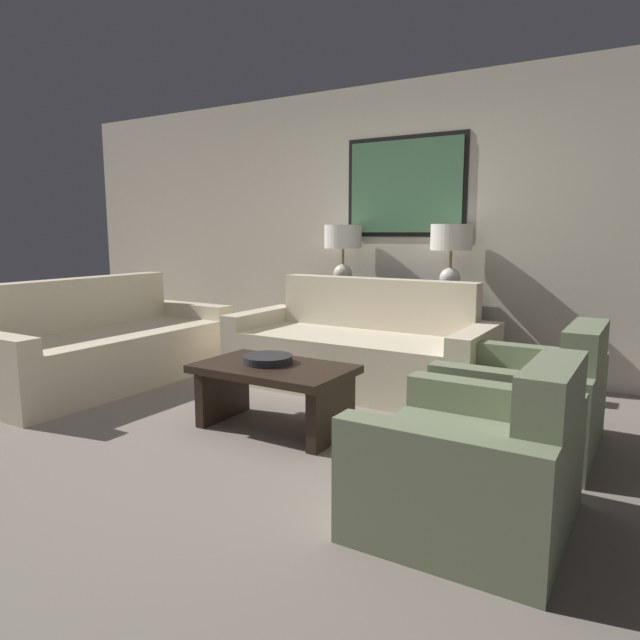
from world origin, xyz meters
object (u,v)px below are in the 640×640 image
(table_lamp_right, at_px, (451,245))
(couch_by_back_wall, at_px, (359,352))
(armchair_near_camera, at_px, (475,468))
(couch_by_side, at_px, (106,349))
(console_table, at_px, (393,330))
(coffee_table, at_px, (274,384))
(decorative_bowl, at_px, (268,359))
(armchair_near_back_wall, at_px, (527,404))
(table_lamp_left, at_px, (343,244))

(table_lamp_right, distance_m, couch_by_back_wall, 1.22)
(couch_by_back_wall, bearing_deg, armchair_near_camera, -49.90)
(table_lamp_right, distance_m, couch_by_side, 3.09)
(couch_by_back_wall, bearing_deg, console_table, 90.00)
(coffee_table, bearing_deg, couch_by_back_wall, 90.36)
(console_table, bearing_deg, couch_by_back_wall, -90.00)
(couch_by_back_wall, xyz_separation_m, armchair_near_camera, (1.48, -1.76, -0.03))
(coffee_table, relative_size, decorative_bowl, 3.05)
(table_lamp_right, bearing_deg, armchair_near_back_wall, -54.85)
(couch_by_back_wall, relative_size, armchair_near_back_wall, 2.33)
(table_lamp_left, height_order, decorative_bowl, table_lamp_left)
(decorative_bowl, bearing_deg, console_table, 88.04)
(coffee_table, bearing_deg, decorative_bowl, 156.34)
(table_lamp_left, xyz_separation_m, couch_by_side, (-1.39, -1.67, -0.87))
(decorative_bowl, xyz_separation_m, armchair_near_back_wall, (1.55, 0.51, -0.19))
(console_table, bearing_deg, table_lamp_left, 180.00)
(armchair_near_camera, bearing_deg, coffee_table, 159.89)
(console_table, bearing_deg, armchair_near_camera, -58.62)
(coffee_table, bearing_deg, couch_by_side, 173.48)
(table_lamp_left, distance_m, armchair_near_camera, 3.29)
(table_lamp_right, relative_size, decorative_bowl, 1.78)
(table_lamp_left, xyz_separation_m, coffee_table, (0.54, -1.89, -0.86))
(couch_by_side, height_order, decorative_bowl, couch_by_side)
(decorative_bowl, bearing_deg, armchair_near_camera, -20.28)
(console_table, relative_size, table_lamp_left, 2.61)
(table_lamp_left, distance_m, coffee_table, 2.15)
(couch_by_side, bearing_deg, armchair_near_back_wall, 5.37)
(console_table, xyz_separation_m, coffee_table, (0.01, -1.89, -0.08))
(table_lamp_right, height_order, armchair_near_back_wall, table_lamp_right)
(couch_by_back_wall, distance_m, decorative_bowl, 1.20)
(table_lamp_left, bearing_deg, armchair_near_camera, -50.36)
(decorative_bowl, distance_m, armchair_near_back_wall, 1.64)
(table_lamp_left, xyz_separation_m, couch_by_back_wall, (0.53, -0.67, -0.87))
(coffee_table, distance_m, armchair_near_back_wall, 1.57)
(table_lamp_left, xyz_separation_m, armchair_near_back_wall, (2.02, -1.35, -0.90))
(table_lamp_left, relative_size, couch_by_side, 0.27)
(armchair_near_camera, bearing_deg, table_lamp_right, 111.37)
(table_lamp_left, bearing_deg, console_table, 0.00)
(table_lamp_left, relative_size, armchair_near_back_wall, 0.63)
(console_table, bearing_deg, coffee_table, -89.77)
(couch_by_back_wall, xyz_separation_m, decorative_bowl, (-0.06, -1.19, 0.16))
(console_table, bearing_deg, couch_by_side, -138.96)
(table_lamp_right, xyz_separation_m, decorative_bowl, (-0.60, -1.86, -0.71))
(armchair_near_back_wall, bearing_deg, armchair_near_camera, -90.00)
(table_lamp_left, bearing_deg, decorative_bowl, -75.88)
(table_lamp_left, relative_size, decorative_bowl, 1.78)
(console_table, distance_m, coffee_table, 1.89)
(armchair_near_camera, bearing_deg, table_lamp_left, 129.64)
(table_lamp_left, height_order, armchair_near_back_wall, table_lamp_left)
(table_lamp_left, xyz_separation_m, decorative_bowl, (0.47, -1.86, -0.71))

